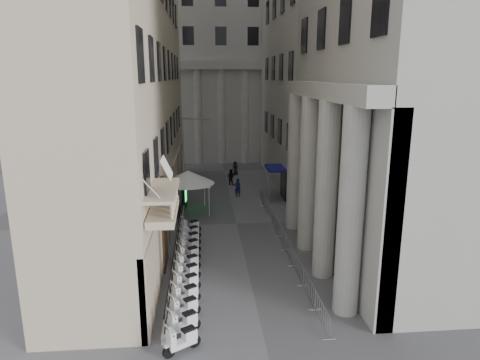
# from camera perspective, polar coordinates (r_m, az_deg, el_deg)

# --- Properties ---
(far_building) EXTENTS (22.00, 10.00, 30.00)m
(far_building) POSITION_cam_1_polar(r_m,az_deg,el_deg) (60.47, -2.78, 17.28)
(far_building) COLOR #BBB8B0
(far_building) RESTS_ON ground
(iron_fence) EXTENTS (0.30, 28.00, 1.40)m
(iron_fence) POSITION_cam_1_polar(r_m,az_deg,el_deg) (32.35, -7.96, -6.70)
(iron_fence) COLOR black
(iron_fence) RESTS_ON ground
(blue_awning) EXTENTS (1.60, 3.00, 3.00)m
(blue_awning) POSITION_cam_1_polar(r_m,az_deg,el_deg) (40.45, 4.64, -2.42)
(blue_awning) COLOR navy
(blue_awning) RESTS_ON ground
(flag) EXTENTS (1.00, 1.40, 8.20)m
(flag) POSITION_cam_1_polar(r_m,az_deg,el_deg) (20.66, -8.87, -19.31)
(flag) COLOR #9E0C11
(flag) RESTS_ON ground
(scooter_0) EXTENTS (1.49, 1.21, 1.50)m
(scooter_0) POSITION_cam_1_polar(r_m,az_deg,el_deg) (19.36, -7.65, -21.77)
(scooter_0) COLOR white
(scooter_0) RESTS_ON ground
(scooter_1) EXTENTS (1.49, 1.21, 1.50)m
(scooter_1) POSITION_cam_1_polar(r_m,az_deg,el_deg) (20.39, -7.50, -19.75)
(scooter_1) COLOR white
(scooter_1) RESTS_ON ground
(scooter_2) EXTENTS (1.49, 1.21, 1.50)m
(scooter_2) POSITION_cam_1_polar(r_m,az_deg,el_deg) (21.43, -7.36, -17.92)
(scooter_2) COLOR white
(scooter_2) RESTS_ON ground
(scooter_3) EXTENTS (1.49, 1.21, 1.50)m
(scooter_3) POSITION_cam_1_polar(r_m,az_deg,el_deg) (22.50, -7.24, -16.27)
(scooter_3) COLOR white
(scooter_3) RESTS_ON ground
(scooter_4) EXTENTS (1.49, 1.21, 1.50)m
(scooter_4) POSITION_cam_1_polar(r_m,az_deg,el_deg) (23.58, -7.13, -14.77)
(scooter_4) COLOR white
(scooter_4) RESTS_ON ground
(scooter_5) EXTENTS (1.49, 1.21, 1.50)m
(scooter_5) POSITION_cam_1_polar(r_m,az_deg,el_deg) (24.68, -7.03, -13.40)
(scooter_5) COLOR white
(scooter_5) RESTS_ON ground
(scooter_6) EXTENTS (1.49, 1.21, 1.50)m
(scooter_6) POSITION_cam_1_polar(r_m,az_deg,el_deg) (25.79, -6.95, -12.14)
(scooter_6) COLOR white
(scooter_6) RESTS_ON ground
(scooter_7) EXTENTS (1.49, 1.21, 1.50)m
(scooter_7) POSITION_cam_1_polar(r_m,az_deg,el_deg) (26.91, -6.86, -10.99)
(scooter_7) COLOR white
(scooter_7) RESTS_ON ground
(scooter_8) EXTENTS (1.49, 1.21, 1.50)m
(scooter_8) POSITION_cam_1_polar(r_m,az_deg,el_deg) (28.05, -6.79, -9.94)
(scooter_8) COLOR white
(scooter_8) RESTS_ON ground
(scooter_9) EXTENTS (1.49, 1.21, 1.50)m
(scooter_9) POSITION_cam_1_polar(r_m,az_deg,el_deg) (29.19, -6.72, -8.96)
(scooter_9) COLOR white
(scooter_9) RESTS_ON ground
(scooter_10) EXTENTS (1.49, 1.21, 1.50)m
(scooter_10) POSITION_cam_1_polar(r_m,az_deg,el_deg) (30.34, -6.66, -8.06)
(scooter_10) COLOR white
(scooter_10) RESTS_ON ground
(scooter_11) EXTENTS (1.49, 1.21, 1.50)m
(scooter_11) POSITION_cam_1_polar(r_m,az_deg,el_deg) (31.49, -6.61, -7.23)
(scooter_11) COLOR white
(scooter_11) RESTS_ON ground
(barrier_0) EXTENTS (0.60, 2.40, 1.10)m
(barrier_0) POSITION_cam_1_polar(r_m,az_deg,el_deg) (21.23, 10.84, -18.40)
(barrier_0) COLOR #A3A6AB
(barrier_0) RESTS_ON ground
(barrier_1) EXTENTS (0.60, 2.40, 1.10)m
(barrier_1) POSITION_cam_1_polar(r_m,az_deg,el_deg) (23.31, 9.13, -15.20)
(barrier_1) COLOR #A3A6AB
(barrier_1) RESTS_ON ground
(barrier_2) EXTENTS (0.60, 2.40, 1.10)m
(barrier_2) POSITION_cam_1_polar(r_m,az_deg,el_deg) (25.46, 7.75, -12.53)
(barrier_2) COLOR #A3A6AB
(barrier_2) RESTS_ON ground
(barrier_3) EXTENTS (0.60, 2.40, 1.10)m
(barrier_3) POSITION_cam_1_polar(r_m,az_deg,el_deg) (27.67, 6.60, -10.27)
(barrier_3) COLOR #A3A6AB
(barrier_3) RESTS_ON ground
(barrier_4) EXTENTS (0.60, 2.40, 1.10)m
(barrier_4) POSITION_cam_1_polar(r_m,az_deg,el_deg) (29.93, 5.64, -8.35)
(barrier_4) COLOR #A3A6AB
(barrier_4) RESTS_ON ground
(barrier_5) EXTENTS (0.60, 2.40, 1.10)m
(barrier_5) POSITION_cam_1_polar(r_m,az_deg,el_deg) (32.22, 4.83, -6.69)
(barrier_5) COLOR #A3A6AB
(barrier_5) RESTS_ON ground
(barrier_6) EXTENTS (0.60, 2.40, 1.10)m
(barrier_6) POSITION_cam_1_polar(r_m,az_deg,el_deg) (34.54, 4.12, -5.26)
(barrier_6) COLOR #A3A6AB
(barrier_6) RESTS_ON ground
(barrier_7) EXTENTS (0.60, 2.40, 1.10)m
(barrier_7) POSITION_cam_1_polar(r_m,az_deg,el_deg) (36.89, 3.51, -4.01)
(barrier_7) COLOR #A3A6AB
(barrier_7) RESTS_ON ground
(barrier_8) EXTENTS (0.60, 2.40, 1.10)m
(barrier_8) POSITION_cam_1_polar(r_m,az_deg,el_deg) (39.25, 2.97, -2.90)
(barrier_8) COLOR #A3A6AB
(barrier_8) RESTS_ON ground
(security_tent) EXTENTS (4.41, 4.41, 3.58)m
(security_tent) POSITION_cam_1_polar(r_m,az_deg,el_deg) (35.65, -6.66, 0.30)
(security_tent) COLOR white
(security_tent) RESTS_ON ground
(street_lamp) EXTENTS (2.44, 0.96, 7.77)m
(street_lamp) POSITION_cam_1_polar(r_m,az_deg,el_deg) (37.19, -7.15, 3.37)
(street_lamp) COLOR gray
(street_lamp) RESTS_ON ground
(info_kiosk) EXTENTS (0.41, 0.94, 1.94)m
(info_kiosk) POSITION_cam_1_polar(r_m,az_deg,el_deg) (37.31, -7.44, -2.32)
(info_kiosk) COLOR black
(info_kiosk) RESTS_ON ground
(pedestrian_a) EXTENTS (0.73, 0.59, 1.75)m
(pedestrian_a) POSITION_cam_1_polar(r_m,az_deg,el_deg) (40.60, -0.34, -1.04)
(pedestrian_a) COLOR #0E1838
(pedestrian_a) RESTS_ON ground
(pedestrian_b) EXTENTS (1.02, 0.93, 1.69)m
(pedestrian_b) POSITION_cam_1_polar(r_m,az_deg,el_deg) (45.01, -1.24, 0.39)
(pedestrian_b) COLOR black
(pedestrian_b) RESTS_ON ground
(pedestrian_c) EXTENTS (0.94, 0.89, 1.62)m
(pedestrian_c) POSITION_cam_1_polar(r_m,az_deg,el_deg) (49.54, -0.64, 1.59)
(pedestrian_c) COLOR black
(pedestrian_c) RESTS_ON ground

